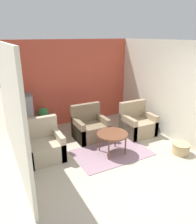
# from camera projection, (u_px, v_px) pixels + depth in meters

# --- Properties ---
(ground_plane) EXTENTS (20.00, 20.00, 0.00)m
(ground_plane) POSITION_uv_depth(u_px,v_px,m) (141.00, 184.00, 4.21)
(ground_plane) COLOR #B2A893
(ground_plane) RESTS_ON ground
(wall_back_accent) EXTENTS (4.02, 0.06, 2.59)m
(wall_back_accent) POSITION_uv_depth(u_px,v_px,m) (71.00, 83.00, 6.76)
(wall_back_accent) COLOR #C64C38
(wall_back_accent) RESTS_ON ground_plane
(wall_left) EXTENTS (0.06, 3.55, 2.59)m
(wall_left) POSITION_uv_depth(u_px,v_px,m) (11.00, 109.00, 4.39)
(wall_left) COLOR beige
(wall_left) RESTS_ON ground_plane
(wall_right) EXTENTS (0.06, 3.55, 2.59)m
(wall_right) POSITION_uv_depth(u_px,v_px,m) (160.00, 88.00, 6.12)
(wall_right) COLOR beige
(wall_right) RESTS_ON ground_plane
(area_rug) EXTENTS (1.80, 1.16, 0.01)m
(area_rug) POSITION_uv_depth(u_px,v_px,m) (112.00, 153.00, 5.30)
(area_rug) COLOR gray
(area_rug) RESTS_ON ground_plane
(coffee_table) EXTENTS (0.74, 0.74, 0.52)m
(coffee_table) POSITION_uv_depth(u_px,v_px,m) (112.00, 135.00, 5.14)
(coffee_table) COLOR brown
(coffee_table) RESTS_ON ground_plane
(armchair_left) EXTENTS (0.84, 0.74, 0.92)m
(armchair_left) POSITION_uv_depth(u_px,v_px,m) (43.00, 147.00, 4.97)
(armchair_left) COLOR tan
(armchair_left) RESTS_ON ground_plane
(armchair_right) EXTENTS (0.84, 0.74, 0.92)m
(armchair_right) POSITION_uv_depth(u_px,v_px,m) (137.00, 124.00, 6.21)
(armchair_right) COLOR #9E896B
(armchair_right) RESTS_ON ground_plane
(armchair_middle) EXTENTS (0.84, 0.74, 0.92)m
(armchair_middle) POSITION_uv_depth(u_px,v_px,m) (90.00, 128.00, 5.96)
(armchair_middle) COLOR #7A664C
(armchair_middle) RESTS_ON ground_plane
(birdcage) EXTENTS (0.50, 0.50, 1.24)m
(birdcage) POSITION_uv_depth(u_px,v_px,m) (25.00, 117.00, 5.89)
(birdcage) COLOR slate
(birdcage) RESTS_ON ground_plane
(parrot) EXTENTS (0.11, 0.20, 0.24)m
(parrot) POSITION_uv_depth(u_px,v_px,m) (21.00, 90.00, 5.64)
(parrot) COLOR #D14C2D
(parrot) RESTS_ON birdcage
(potted_plant) EXTENTS (0.34, 0.31, 0.74)m
(potted_plant) POSITION_uv_depth(u_px,v_px,m) (43.00, 116.00, 6.31)
(potted_plant) COLOR beige
(potted_plant) RESTS_ON ground_plane
(wicker_basket) EXTENTS (0.42, 0.42, 0.25)m
(wicker_basket) POSITION_uv_depth(u_px,v_px,m) (181.00, 148.00, 5.23)
(wicker_basket) COLOR tan
(wicker_basket) RESTS_ON ground_plane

